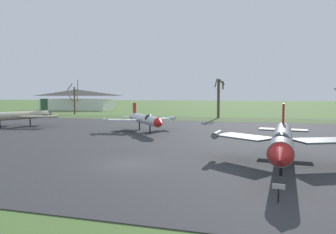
{
  "coord_description": "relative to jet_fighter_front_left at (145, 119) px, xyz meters",
  "views": [
    {
      "loc": [
        8.66,
        -20.57,
        5.06
      ],
      "look_at": [
        -0.95,
        14.84,
        2.5
      ],
      "focal_mm": 32.58,
      "sensor_mm": 36.0,
      "label": 1
    }
  ],
  "objects": [
    {
      "name": "ground_plane",
      "position": [
        5.37,
        -18.92,
        -1.83
      ],
      "size": [
        600.0,
        600.0,
        0.0
      ],
      "primitive_type": "plane",
      "color": "#4C6B33"
    },
    {
      "name": "asphalt_apron",
      "position": [
        5.37,
        -4.29,
        -1.81
      ],
      "size": [
        108.0,
        48.75,
        0.05
      ],
      "primitive_type": "cube",
      "color": "#333335",
      "rests_on": "ground"
    },
    {
      "name": "grass_verge_strip",
      "position": [
        5.37,
        26.08,
        -1.8
      ],
      "size": [
        168.0,
        12.0,
        0.06
      ],
      "primitive_type": "cube",
      "color": "#42592D",
      "rests_on": "ground"
    },
    {
      "name": "jet_fighter_front_left",
      "position": [
        0.0,
        0.0,
        0.0
      ],
      "size": [
        10.72,
        11.52,
        3.99
      ],
      "color": "silver",
      "rests_on": "ground"
    },
    {
      "name": "jet_fighter_front_right",
      "position": [
        16.2,
        -17.06,
        0.19
      ],
      "size": [
        10.73,
        14.39,
        4.4
      ],
      "color": "#565B60",
      "rests_on": "ground"
    },
    {
      "name": "info_placard_front_right",
      "position": [
        15.37,
        -24.59,
        -1.23
      ],
      "size": [
        0.61,
        0.25,
        0.96
      ],
      "color": "black",
      "rests_on": "ground"
    },
    {
      "name": "jet_fighter_rear_left",
      "position": [
        -22.17,
        0.82,
        0.08
      ],
      "size": [
        11.59,
        13.14,
        4.55
      ],
      "color": "#B7B293",
      "rests_on": "ground"
    },
    {
      "name": "bare_tree_far_left",
      "position": [
        -31.97,
        33.32,
        2.53
      ],
      "size": [
        2.95,
        2.96,
        9.31
      ],
      "color": "brown",
      "rests_on": "ground"
    },
    {
      "name": "bare_tree_left_of_center",
      "position": [
        7.13,
        29.54,
        3.06
      ],
      "size": [
        2.27,
        2.5,
        8.99
      ],
      "color": "brown",
      "rests_on": "ground"
    },
    {
      "name": "visitor_building",
      "position": [
        -45.56,
        56.3,
        1.75
      ],
      "size": [
        25.7,
        10.44,
        7.28
      ],
      "color": "silver",
      "rests_on": "ground"
    }
  ]
}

